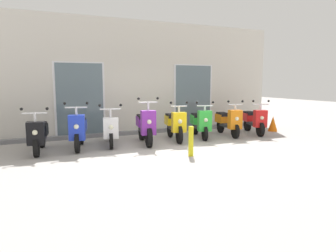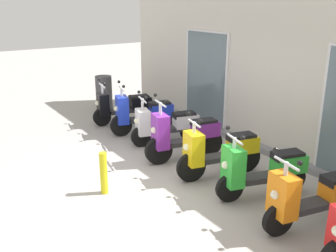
# 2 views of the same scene
# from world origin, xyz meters

# --- Properties ---
(ground_plane) EXTENTS (40.00, 40.00, 0.00)m
(ground_plane) POSITION_xyz_m (0.00, 0.00, 0.00)
(ground_plane) COLOR #A8A39E
(storefront_facade) EXTENTS (10.22, 0.50, 3.67)m
(storefront_facade) POSITION_xyz_m (-0.00, 2.90, 1.77)
(storefront_facade) COLOR beige
(storefront_facade) RESTS_ON ground_plane
(scooter_black) EXTENTS (0.68, 1.54, 1.14)m
(scooter_black) POSITION_xyz_m (-3.26, 1.17, 0.45)
(scooter_black) COLOR black
(scooter_black) RESTS_ON ground_plane
(scooter_blue) EXTENTS (0.75, 1.52, 1.24)m
(scooter_blue) POSITION_xyz_m (-2.30, 1.17, 0.49)
(scooter_blue) COLOR black
(scooter_blue) RESTS_ON ground_plane
(scooter_white) EXTENTS (0.74, 1.52, 1.16)m
(scooter_white) POSITION_xyz_m (-1.45, 1.26, 0.44)
(scooter_white) COLOR black
(scooter_white) RESTS_ON ground_plane
(scooter_purple) EXTENTS (0.66, 1.60, 1.32)m
(scooter_purple) POSITION_xyz_m (-0.52, 1.06, 0.49)
(scooter_purple) COLOR black
(scooter_purple) RESTS_ON ground_plane
(scooter_yellow) EXTENTS (0.67, 1.59, 1.18)m
(scooter_yellow) POSITION_xyz_m (0.43, 1.15, 0.49)
(scooter_yellow) COLOR black
(scooter_yellow) RESTS_ON ground_plane
(scooter_green) EXTENTS (0.75, 1.52, 1.15)m
(scooter_green) POSITION_xyz_m (1.35, 1.22, 0.47)
(scooter_green) COLOR black
(scooter_green) RESTS_ON ground_plane
(scooter_orange) EXTENTS (0.65, 1.55, 1.16)m
(scooter_orange) POSITION_xyz_m (2.33, 1.15, 0.47)
(scooter_orange) COLOR black
(scooter_orange) RESTS_ON ground_plane
(scooter_red) EXTENTS (0.82, 1.55, 1.15)m
(scooter_red) POSITION_xyz_m (3.34, 1.10, 0.44)
(scooter_red) COLOR black
(scooter_red) RESTS_ON ground_plane
(traffic_cone) EXTENTS (0.32, 0.32, 0.52)m
(traffic_cone) POSITION_xyz_m (4.29, 1.22, 0.26)
(traffic_cone) COLOR orange
(traffic_cone) RESTS_ON ground_plane
(curb_bollard) EXTENTS (0.12, 0.12, 0.70)m
(curb_bollard) POSITION_xyz_m (-0.11, -0.79, 0.35)
(curb_bollard) COLOR yellow
(curb_bollard) RESTS_ON ground_plane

